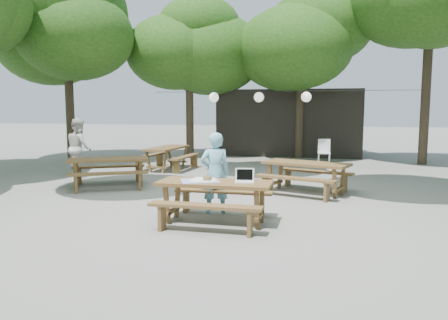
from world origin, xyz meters
TOP-DOWN VIEW (x-y plane):
  - ground at (0.00, 0.00)m, footprint 80.00×80.00m
  - pavilion at (0.50, 10.50)m, footprint 6.00×3.00m
  - main_picnic_table at (0.22, -1.62)m, footprint 2.00×1.58m
  - picnic_table_nw at (-3.35, 1.17)m, footprint 2.42×2.28m
  - picnic_table_ne at (1.65, 1.51)m, footprint 2.31×2.11m
  - picnic_table_far_w at (-3.02, 4.55)m, footprint 1.71×2.05m
  - woman at (0.04, -0.91)m, footprint 0.67×0.55m
  - second_person at (-5.03, 2.55)m, footprint 1.06×1.07m
  - plastic_chair at (2.02, 7.28)m, footprint 0.46×0.46m
  - laptop at (0.74, -1.56)m, footprint 0.37×0.31m
  - tabletop_clutter at (-0.03, -1.61)m, footprint 0.82×0.77m
  - paper_lanterns at (-0.19, 6.00)m, footprint 9.00×0.34m

SIDE VIEW (x-z plane):
  - ground at x=0.00m, z-range 0.00..0.00m
  - plastic_chair at x=2.02m, z-range -0.19..0.71m
  - main_picnic_table at x=0.22m, z-range 0.01..0.76m
  - picnic_table_nw at x=-3.35m, z-range 0.01..0.76m
  - picnic_table_ne at x=1.65m, z-range 0.01..0.76m
  - picnic_table_far_w at x=-3.02m, z-range 0.01..0.76m
  - tabletop_clutter at x=-0.03m, z-range 0.72..0.80m
  - woman at x=0.04m, z-range 0.00..1.58m
  - laptop at x=0.74m, z-range 0.69..0.93m
  - second_person at x=-5.03m, z-range 0.00..1.74m
  - pavilion at x=0.50m, z-range 0.00..2.80m
  - paper_lanterns at x=-0.19m, z-range 2.21..2.59m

